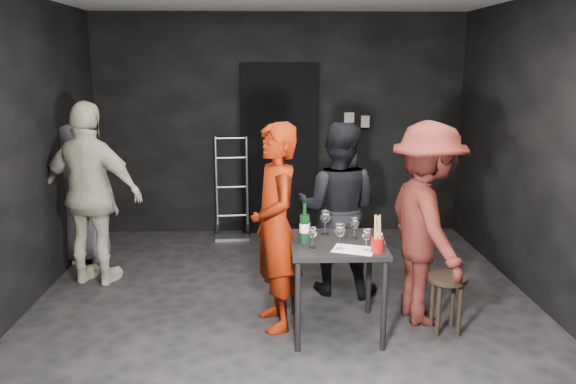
{
  "coord_description": "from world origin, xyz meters",
  "views": [
    {
      "loc": [
        -0.13,
        -4.42,
        2.11
      ],
      "look_at": [
        0.03,
        0.25,
        1.03
      ],
      "focal_mm": 35.0,
      "sensor_mm": 36.0,
      "label": 1
    }
  ],
  "objects_px": {
    "hand_truck": "(232,219)",
    "breadstick_cup": "(378,234)",
    "tasting_table": "(337,254)",
    "server_red": "(275,216)",
    "bystander_cream": "(90,178)",
    "stool": "(447,289)",
    "woman_black": "(338,204)",
    "wine_bottle": "(305,228)",
    "bystander_grey": "(80,192)",
    "man_maroon": "(427,213)"
  },
  "relations": [
    {
      "from": "hand_truck",
      "to": "stool",
      "type": "bearing_deg",
      "value": -58.42
    },
    {
      "from": "bystander_grey",
      "to": "bystander_cream",
      "type": "bearing_deg",
      "value": 107.99
    },
    {
      "from": "stool",
      "to": "bystander_grey",
      "type": "bearing_deg",
      "value": 152.81
    },
    {
      "from": "bystander_grey",
      "to": "hand_truck",
      "type": "bearing_deg",
      "value": -161.25
    },
    {
      "from": "wine_bottle",
      "to": "bystander_cream",
      "type": "bearing_deg",
      "value": 150.32
    },
    {
      "from": "stool",
      "to": "woman_black",
      "type": "xyz_separation_m",
      "value": [
        -0.78,
        0.85,
        0.49
      ]
    },
    {
      "from": "hand_truck",
      "to": "server_red",
      "type": "relative_size",
      "value": 0.67
    },
    {
      "from": "tasting_table",
      "to": "breadstick_cup",
      "type": "distance_m",
      "value": 0.43
    },
    {
      "from": "tasting_table",
      "to": "wine_bottle",
      "type": "relative_size",
      "value": 2.37
    },
    {
      "from": "tasting_table",
      "to": "bystander_cream",
      "type": "distance_m",
      "value": 2.5
    },
    {
      "from": "tasting_table",
      "to": "bystander_grey",
      "type": "relative_size",
      "value": 0.49
    },
    {
      "from": "man_maroon",
      "to": "bystander_cream",
      "type": "height_order",
      "value": "bystander_cream"
    },
    {
      "from": "breadstick_cup",
      "to": "stool",
      "type": "bearing_deg",
      "value": 19.32
    },
    {
      "from": "bystander_cream",
      "to": "wine_bottle",
      "type": "bearing_deg",
      "value": 166.17
    },
    {
      "from": "stool",
      "to": "woman_black",
      "type": "distance_m",
      "value": 1.25
    },
    {
      "from": "wine_bottle",
      "to": "stool",
      "type": "bearing_deg",
      "value": -0.97
    },
    {
      "from": "man_maroon",
      "to": "bystander_grey",
      "type": "distance_m",
      "value": 3.62
    },
    {
      "from": "tasting_table",
      "to": "server_red",
      "type": "distance_m",
      "value": 0.57
    },
    {
      "from": "bystander_cream",
      "to": "stool",
      "type": "bearing_deg",
      "value": 175.69
    },
    {
      "from": "stool",
      "to": "hand_truck",
      "type": "bearing_deg",
      "value": 125.89
    },
    {
      "from": "tasting_table",
      "to": "stool",
      "type": "relative_size",
      "value": 1.6
    },
    {
      "from": "man_maroon",
      "to": "bystander_cream",
      "type": "bearing_deg",
      "value": 64.15
    },
    {
      "from": "breadstick_cup",
      "to": "wine_bottle",
      "type": "bearing_deg",
      "value": 155.81
    },
    {
      "from": "bystander_cream",
      "to": "bystander_grey",
      "type": "distance_m",
      "value": 0.75
    },
    {
      "from": "hand_truck",
      "to": "breadstick_cup",
      "type": "xyz_separation_m",
      "value": [
        1.25,
        -2.79,
        0.66
      ]
    },
    {
      "from": "woman_black",
      "to": "bystander_cream",
      "type": "relative_size",
      "value": 0.81
    },
    {
      "from": "bystander_cream",
      "to": "wine_bottle",
      "type": "height_order",
      "value": "bystander_cream"
    },
    {
      "from": "breadstick_cup",
      "to": "woman_black",
      "type": "bearing_deg",
      "value": 98.67
    },
    {
      "from": "woman_black",
      "to": "breadstick_cup",
      "type": "bearing_deg",
      "value": 115.4
    },
    {
      "from": "server_red",
      "to": "tasting_table",
      "type": "bearing_deg",
      "value": 60.8
    },
    {
      "from": "server_red",
      "to": "wine_bottle",
      "type": "xyz_separation_m",
      "value": [
        0.22,
        -0.15,
        -0.06
      ]
    },
    {
      "from": "woman_black",
      "to": "hand_truck",
      "type": "bearing_deg",
      "value": -41.01
    },
    {
      "from": "tasting_table",
      "to": "stool",
      "type": "bearing_deg",
      "value": -2.27
    },
    {
      "from": "wine_bottle",
      "to": "breadstick_cup",
      "type": "relative_size",
      "value": 1.05
    },
    {
      "from": "tasting_table",
      "to": "server_red",
      "type": "xyz_separation_m",
      "value": [
        -0.48,
        0.13,
        0.27
      ]
    },
    {
      "from": "server_red",
      "to": "man_maroon",
      "type": "xyz_separation_m",
      "value": [
        1.23,
        0.06,
        -0.0
      ]
    },
    {
      "from": "bystander_cream",
      "to": "breadstick_cup",
      "type": "xyz_separation_m",
      "value": [
        2.48,
        -1.35,
        -0.16
      ]
    },
    {
      "from": "stool",
      "to": "server_red",
      "type": "bearing_deg",
      "value": 173.04
    },
    {
      "from": "hand_truck",
      "to": "stool",
      "type": "height_order",
      "value": "hand_truck"
    },
    {
      "from": "stool",
      "to": "bystander_grey",
      "type": "xyz_separation_m",
      "value": [
        -3.41,
        1.75,
        0.4
      ]
    },
    {
      "from": "wine_bottle",
      "to": "hand_truck",
      "type": "bearing_deg",
      "value": 105.91
    },
    {
      "from": "stool",
      "to": "man_maroon",
      "type": "xyz_separation_m",
      "value": [
        -0.13,
        0.23,
        0.56
      ]
    },
    {
      "from": "man_maroon",
      "to": "bystander_grey",
      "type": "bearing_deg",
      "value": 56.28
    },
    {
      "from": "woman_black",
      "to": "bystander_cream",
      "type": "xyz_separation_m",
      "value": [
        -2.32,
        0.28,
        0.2
      ]
    },
    {
      "from": "bystander_grey",
      "to": "breadstick_cup",
      "type": "distance_m",
      "value": 3.42
    },
    {
      "from": "server_red",
      "to": "woman_black",
      "type": "height_order",
      "value": "server_red"
    },
    {
      "from": "hand_truck",
      "to": "server_red",
      "type": "height_order",
      "value": "server_red"
    },
    {
      "from": "bystander_grey",
      "to": "wine_bottle",
      "type": "bearing_deg",
      "value": 133.5
    },
    {
      "from": "tasting_table",
      "to": "man_maroon",
      "type": "relative_size",
      "value": 0.41
    },
    {
      "from": "hand_truck",
      "to": "server_red",
      "type": "bearing_deg",
      "value": -82.44
    }
  ]
}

